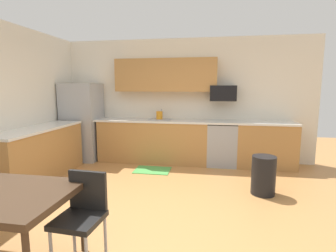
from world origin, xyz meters
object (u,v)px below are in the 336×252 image
refrigerator (83,122)px  microwave (223,93)px  oven_range (222,144)px  kettle (159,116)px  chair_near_table (82,211)px  trash_bin (263,175)px

refrigerator → microwave: refrigerator is taller
oven_range → kettle: bearing=177.9°
refrigerator → kettle: bearing=4.2°
oven_range → chair_near_table: (-1.37, -3.43, 0.05)m
chair_near_table → microwave: bearing=68.8°
kettle → oven_range: bearing=-2.1°
microwave → oven_range: bearing=-90.0°
microwave → trash_bin: bearing=-69.6°
microwave → chair_near_table: microwave is taller
oven_range → kettle: (-1.36, 0.05, 0.56)m
kettle → chair_near_table: bearing=-90.2°
microwave → kettle: (-1.36, -0.05, -0.50)m
oven_range → chair_near_table: size_ratio=1.07×
refrigerator → kettle: (1.76, 0.13, 0.16)m
microwave → trash_bin: size_ratio=0.90×
trash_bin → chair_near_table: bearing=-135.3°
refrigerator → oven_range: bearing=1.5°
refrigerator → kettle: size_ratio=8.62×
refrigerator → microwave: (3.11, 0.18, 0.65)m
chair_near_table → kettle: kettle is taller
microwave → kettle: size_ratio=2.70×
refrigerator → oven_range: 3.14m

